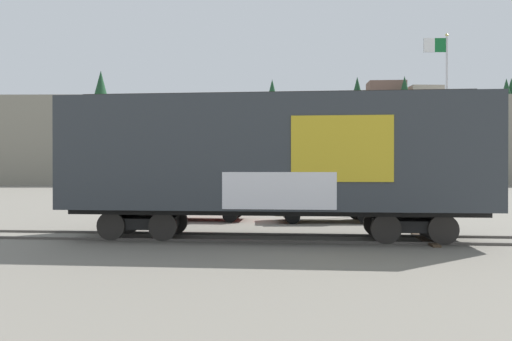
{
  "coord_description": "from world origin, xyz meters",
  "views": [
    {
      "loc": [
        -1.12,
        -14.63,
        2.32
      ],
      "look_at": [
        -1.26,
        1.41,
        2.23
      ],
      "focal_mm": 31.34,
      "sensor_mm": 36.0,
      "label": 1
    }
  ],
  "objects_px": {
    "freight_car": "(273,156)",
    "parked_car_red": "(202,200)",
    "flagpole": "(443,100)",
    "parked_car_tan": "(324,203)"
  },
  "relations": [
    {
      "from": "freight_car",
      "to": "parked_car_red",
      "type": "relative_size",
      "value": 3.27
    },
    {
      "from": "flagpole",
      "to": "parked_car_red",
      "type": "bearing_deg",
      "value": -157.3
    },
    {
      "from": "flagpole",
      "to": "parked_car_tan",
      "type": "bearing_deg",
      "value": -141.56
    },
    {
      "from": "parked_car_tan",
      "to": "flagpole",
      "type": "bearing_deg",
      "value": 38.44
    },
    {
      "from": "parked_car_red",
      "to": "parked_car_tan",
      "type": "distance_m",
      "value": 5.41
    },
    {
      "from": "freight_car",
      "to": "parked_car_red",
      "type": "distance_m",
      "value": 6.41
    },
    {
      "from": "freight_car",
      "to": "parked_car_tan",
      "type": "relative_size",
      "value": 3.02
    },
    {
      "from": "parked_car_tan",
      "to": "freight_car",
      "type": "bearing_deg",
      "value": -116.38
    },
    {
      "from": "freight_car",
      "to": "flagpole",
      "type": "bearing_deg",
      "value": 47.27
    },
    {
      "from": "freight_car",
      "to": "parked_car_tan",
      "type": "bearing_deg",
      "value": 63.62
    }
  ]
}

